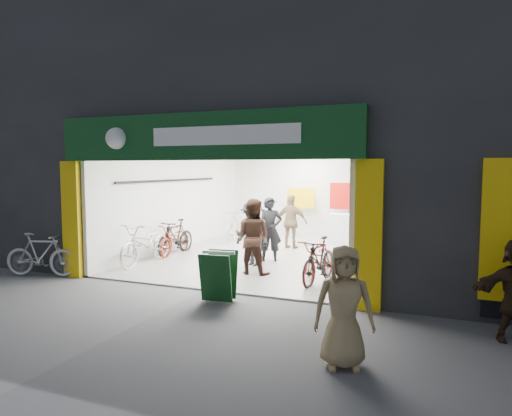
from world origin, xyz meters
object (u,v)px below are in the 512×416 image
Objects in this scene: bike_left_front at (146,244)px; sandwich_board at (219,275)px; pedestrian_near at (344,307)px; bike_right_front at (319,261)px; parked_bike at (41,255)px.

bike_left_front reaches higher than sandwich_board.
bike_left_front is 1.35× the size of pedestrian_near.
bike_right_front is 1.08× the size of pedestrian_near.
pedestrian_near is (5.80, -4.09, 0.22)m from bike_left_front.
bike_right_front is 2.39m from sandwich_board.
parked_bike is at bearing -127.41° from bike_left_front.
pedestrian_near reaches higher than bike_right_front.
bike_left_front is at bearing -52.55° from parked_bike.
sandwich_board is (-2.66, 1.91, -0.26)m from pedestrian_near.
parked_bike is 7.56m from pedestrian_near.
sandwich_board is (3.14, -2.18, -0.04)m from bike_left_front.
bike_left_front is 7.10m from pedestrian_near.
bike_left_front is 2.26× the size of sandwich_board.
parked_bike is 4.59m from sandwich_board.
parked_bike is 1.84× the size of sandwich_board.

